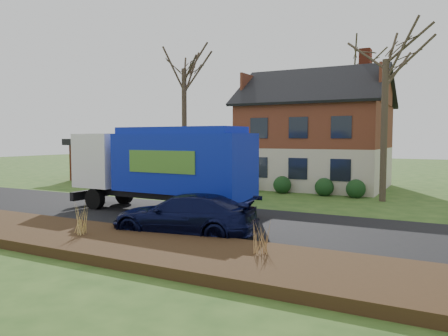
% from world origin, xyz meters
% --- Properties ---
extents(ground, '(120.00, 120.00, 0.00)m').
position_xyz_m(ground, '(0.00, 0.00, 0.00)').
color(ground, '#2A4C19').
rests_on(ground, ground).
extents(road, '(80.00, 7.00, 0.02)m').
position_xyz_m(road, '(0.00, 0.00, 0.01)').
color(road, black).
rests_on(road, ground).
extents(mulch_verge, '(80.00, 3.50, 0.30)m').
position_xyz_m(mulch_verge, '(0.00, -5.30, 0.15)').
color(mulch_verge, '#2F200F').
rests_on(mulch_verge, ground).
extents(main_house, '(12.95, 8.95, 9.26)m').
position_xyz_m(main_house, '(1.49, 13.91, 4.03)').
color(main_house, beige).
rests_on(main_house, ground).
extents(ranch_house, '(9.80, 8.20, 3.70)m').
position_xyz_m(ranch_house, '(-12.00, 13.00, 1.81)').
color(ranch_house, maroon).
rests_on(ranch_house, ground).
extents(garbage_truck, '(9.06, 2.64, 3.86)m').
position_xyz_m(garbage_truck, '(-1.18, 0.71, 2.22)').
color(garbage_truck, black).
rests_on(garbage_truck, ground).
extents(silver_sedan, '(4.28, 1.61, 1.40)m').
position_xyz_m(silver_sedan, '(-1.44, 5.01, 0.70)').
color(silver_sedan, '#979A9E').
rests_on(silver_sedan, ground).
extents(navy_wagon, '(5.37, 2.87, 1.48)m').
position_xyz_m(navy_wagon, '(2.40, -3.04, 0.74)').
color(navy_wagon, black).
rests_on(navy_wagon, ground).
extents(tree_front_west, '(3.73, 3.73, 11.09)m').
position_xyz_m(tree_front_west, '(-5.66, 9.30, 9.14)').
color(tree_front_west, '#3E3125').
rests_on(tree_front_west, ground).
extents(tree_front_east, '(3.85, 3.85, 10.69)m').
position_xyz_m(tree_front_east, '(7.14, 8.98, 8.69)').
color(tree_front_east, '#443829').
rests_on(tree_front_east, ground).
extents(tree_back, '(3.83, 3.83, 12.13)m').
position_xyz_m(tree_back, '(2.89, 21.75, 10.11)').
color(tree_back, '#3F3726').
rests_on(tree_back, ground).
extents(grass_clump_mid, '(0.38, 0.31, 1.05)m').
position_xyz_m(grass_clump_mid, '(0.04, -5.49, 0.83)').
color(grass_clump_mid, tan).
rests_on(grass_clump_mid, mulch_verge).
extents(grass_clump_east, '(0.37, 0.30, 0.92)m').
position_xyz_m(grass_clump_east, '(6.03, -4.81, 0.76)').
color(grass_clump_east, '#A27947').
rests_on(grass_clump_east, mulch_verge).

